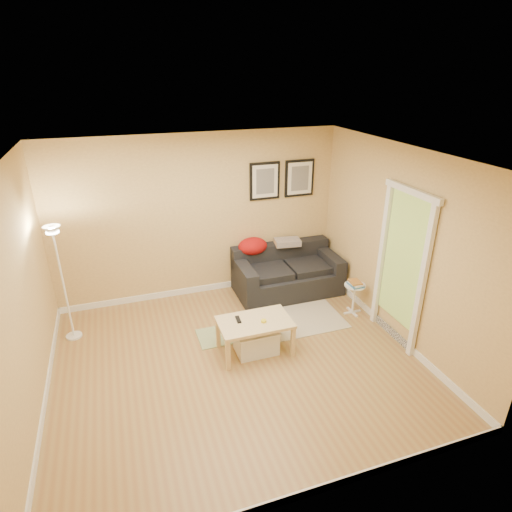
{
  "coord_description": "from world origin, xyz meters",
  "views": [
    {
      "loc": [
        -1.19,
        -4.26,
        3.47
      ],
      "look_at": [
        0.55,
        0.85,
        1.05
      ],
      "focal_mm": 29.83,
      "sensor_mm": 36.0,
      "label": 1
    }
  ],
  "objects_px": {
    "side_table": "(354,299)",
    "book_stack": "(355,283)",
    "sofa": "(288,271)",
    "storage_bin": "(256,340)",
    "coffee_table": "(255,336)",
    "floor_lamp": "(64,287)"
  },
  "relations": [
    {
      "from": "coffee_table",
      "to": "storage_bin",
      "type": "relative_size",
      "value": 1.71
    },
    {
      "from": "storage_bin",
      "to": "book_stack",
      "type": "height_order",
      "value": "book_stack"
    },
    {
      "from": "book_stack",
      "to": "coffee_table",
      "type": "bearing_deg",
      "value": -158.5
    },
    {
      "from": "coffee_table",
      "to": "book_stack",
      "type": "bearing_deg",
      "value": 10.68
    },
    {
      "from": "coffee_table",
      "to": "side_table",
      "type": "distance_m",
      "value": 1.78
    },
    {
      "from": "side_table",
      "to": "sofa",
      "type": "bearing_deg",
      "value": 125.64
    },
    {
      "from": "sofa",
      "to": "storage_bin",
      "type": "xyz_separation_m",
      "value": [
        -1.03,
        -1.39,
        -0.21
      ]
    },
    {
      "from": "sofa",
      "to": "book_stack",
      "type": "relative_size",
      "value": 7.31
    },
    {
      "from": "book_stack",
      "to": "sofa",
      "type": "bearing_deg",
      "value": 132.83
    },
    {
      "from": "book_stack",
      "to": "floor_lamp",
      "type": "bearing_deg",
      "value": 177.91
    },
    {
      "from": "storage_bin",
      "to": "book_stack",
      "type": "distance_m",
      "value": 1.79
    },
    {
      "from": "coffee_table",
      "to": "book_stack",
      "type": "distance_m",
      "value": 1.79
    },
    {
      "from": "floor_lamp",
      "to": "coffee_table",
      "type": "bearing_deg",
      "value": -26.21
    },
    {
      "from": "floor_lamp",
      "to": "side_table",
      "type": "bearing_deg",
      "value": -9.87
    },
    {
      "from": "sofa",
      "to": "book_stack",
      "type": "height_order",
      "value": "sofa"
    },
    {
      "from": "side_table",
      "to": "book_stack",
      "type": "distance_m",
      "value": 0.28
    },
    {
      "from": "coffee_table",
      "to": "storage_bin",
      "type": "height_order",
      "value": "coffee_table"
    },
    {
      "from": "coffee_table",
      "to": "book_stack",
      "type": "relative_size",
      "value": 4.05
    },
    {
      "from": "floor_lamp",
      "to": "sofa",
      "type": "bearing_deg",
      "value": 4.42
    },
    {
      "from": "storage_bin",
      "to": "side_table",
      "type": "relative_size",
      "value": 1.14
    },
    {
      "from": "side_table",
      "to": "book_stack",
      "type": "height_order",
      "value": "book_stack"
    },
    {
      "from": "sofa",
      "to": "coffee_table",
      "type": "height_order",
      "value": "sofa"
    }
  ]
}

